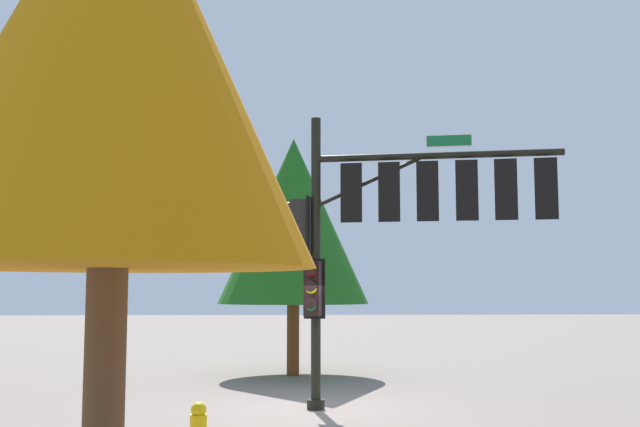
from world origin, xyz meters
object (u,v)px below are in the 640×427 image
Objects in this scene: signal_pole_assembly at (399,214)px; utility_pole at (124,208)px; tree_mid at (293,221)px; tree_near at (114,44)px.

signal_pole_assembly is 7.79m from utility_pole.
signal_pole_assembly is at bearing -72.73° from tree_mid.
signal_pole_assembly is 6.88m from tree_mid.
tree_near reaches higher than signal_pole_assembly.
tree_near is (2.29, -11.77, 0.43)m from utility_pole.
tree_mid is (2.13, 13.99, -0.54)m from tree_near.
signal_pole_assembly is 0.82× the size of tree_near.
signal_pole_assembly is at bearing 60.76° from tree_near.
utility_pole reaches higher than tree_mid.
tree_mid is (4.41, 2.22, -0.10)m from utility_pole.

